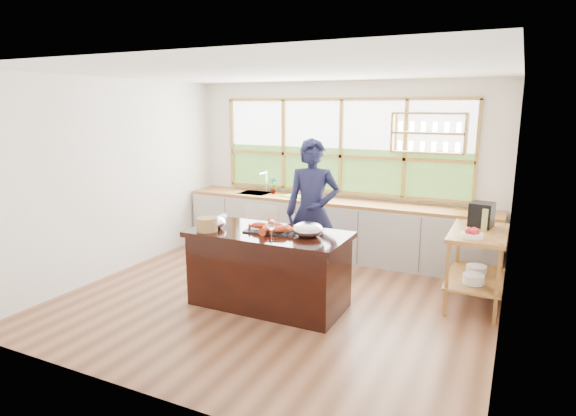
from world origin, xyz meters
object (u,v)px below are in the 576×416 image
Objects in this scene: island at (269,269)px; wicker_basket at (207,224)px; cook at (312,213)px; espresso_machine at (482,215)px.

island is 0.89m from wicker_basket.
wicker_basket is at bearing -157.69° from island.
cook is 1.45m from wicker_basket.
espresso_machine is 1.19× the size of wicker_basket.
espresso_machine reaches higher than wicker_basket.
island is 6.30× the size of espresso_machine.
wicker_basket is at bearing -141.51° from espresso_machine.
island is 1.06m from cook.
island is 7.48× the size of wicker_basket.
cook is 7.77× the size of wicker_basket.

